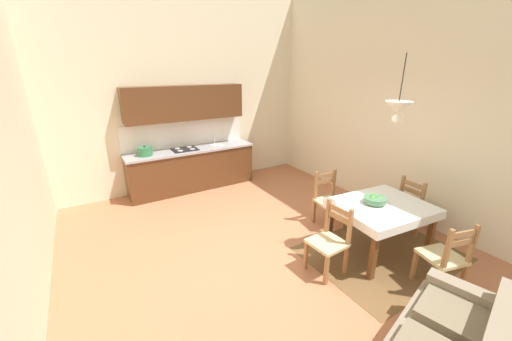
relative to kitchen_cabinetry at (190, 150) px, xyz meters
name	(u,v)px	position (x,y,z in m)	size (l,w,h in m)	color
ground_plane	(269,255)	(0.11, -2.93, -0.91)	(6.01, 7.00, 0.10)	#B7704C
wall_back	(186,92)	(0.11, 0.33, 1.20)	(6.01, 0.12, 4.11)	beige
wall_right	(407,98)	(2.88, -2.93, 1.20)	(0.12, 7.00, 4.11)	beige
area_rug	(381,253)	(1.48, -3.80, -0.85)	(2.10, 1.60, 0.01)	brown
kitchen_cabinetry	(190,150)	(0.00, 0.00, 0.00)	(2.72, 0.63, 2.20)	#56331C
dining_table	(381,212)	(1.48, -3.70, -0.23)	(1.35, 1.14, 0.75)	brown
dining_chair_camera_side	(445,258)	(1.47, -4.61, -0.41)	(0.51, 0.51, 0.93)	#D1BC89
dining_chair_window_side	(415,206)	(2.45, -3.63, -0.41)	(0.44, 0.44, 0.93)	#D1BC89
dining_chair_kitchen_side	(329,200)	(1.42, -2.76, -0.41)	(0.48, 0.48, 0.93)	#D1BC89
dining_chair_tv_side	(329,241)	(0.55, -3.66, -0.41)	(0.44, 0.44, 0.93)	#D1BC89
fruit_bowl	(375,200)	(1.40, -3.63, -0.04)	(0.30, 0.30, 0.12)	#4C7F5B
pendant_lamp	(398,108)	(1.39, -3.76, 1.23)	(0.32, 0.32, 0.80)	black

